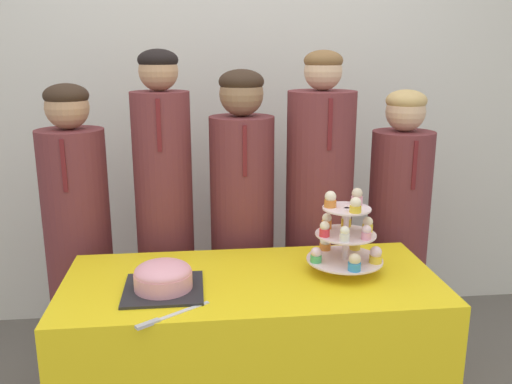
% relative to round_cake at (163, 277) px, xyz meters
% --- Properties ---
extents(wall_back, '(9.00, 0.06, 2.70)m').
position_rel_round_cake_xyz_m(wall_back, '(0.32, 1.38, 0.53)').
color(wall_back, silver).
rests_on(wall_back, ground_plane).
extents(table, '(1.38, 0.62, 0.77)m').
position_rel_round_cake_xyz_m(table, '(0.32, 0.07, -0.43)').
color(table, yellow).
rests_on(table, ground_plane).
extents(round_cake, '(0.28, 0.28, 0.11)m').
position_rel_round_cake_xyz_m(round_cake, '(0.00, 0.00, 0.00)').
color(round_cake, '#232328').
rests_on(round_cake, table).
extents(cake_knife, '(0.23, 0.17, 0.01)m').
position_rel_round_cake_xyz_m(cake_knife, '(0.00, -0.21, -0.05)').
color(cake_knife, silver).
rests_on(cake_knife, table).
extents(cupcake_stand, '(0.29, 0.29, 0.32)m').
position_rel_round_cake_xyz_m(cupcake_stand, '(0.68, 0.09, 0.09)').
color(cupcake_stand, silver).
rests_on(cupcake_stand, table).
extents(student_0, '(0.29, 0.30, 1.45)m').
position_rel_round_cake_xyz_m(student_0, '(-0.42, 0.63, -0.13)').
color(student_0, brown).
rests_on(student_0, ground_plane).
extents(student_1, '(0.26, 0.26, 1.59)m').
position_rel_round_cake_xyz_m(student_1, '(-0.02, 0.63, -0.05)').
color(student_1, brown).
rests_on(student_1, ground_plane).
extents(student_2, '(0.29, 0.30, 1.50)m').
position_rel_round_cake_xyz_m(student_2, '(0.33, 0.63, -0.09)').
color(student_2, brown).
rests_on(student_2, ground_plane).
extents(student_3, '(0.31, 0.32, 1.59)m').
position_rel_round_cake_xyz_m(student_3, '(0.69, 0.63, -0.07)').
color(student_3, brown).
rests_on(student_3, ground_plane).
extents(student_4, '(0.29, 0.30, 1.41)m').
position_rel_round_cake_xyz_m(student_4, '(1.09, 0.63, -0.15)').
color(student_4, brown).
rests_on(student_4, ground_plane).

